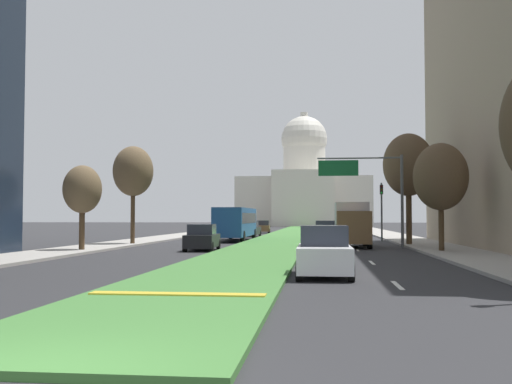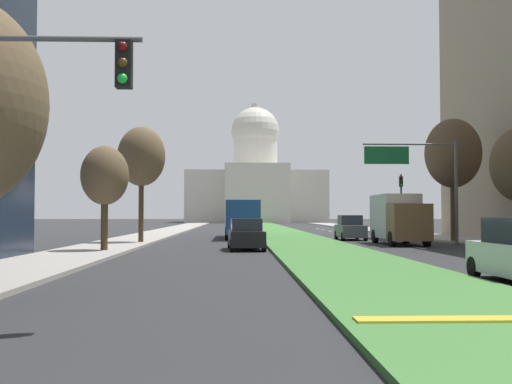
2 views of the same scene
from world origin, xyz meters
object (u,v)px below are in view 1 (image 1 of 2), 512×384
(street_tree_right_mid, at_px, (441,177))
(sedan_distant, at_px, (325,233))
(street_tree_left_mid, at_px, (82,190))
(box_truck_delivery, at_px, (352,224))
(sedan_very_far, at_px, (263,227))
(city_bus, at_px, (236,221))
(street_tree_left_far, at_px, (133,172))
(street_tree_right_far, at_px, (408,165))
(overhead_guide_sign, at_px, (369,181))
(sedan_lead_stopped, at_px, (324,253))
(sedan_midblock, at_px, (202,238))
(sedan_far_horizon, at_px, (250,229))
(traffic_light_far_right, at_px, (382,204))
(capitol_building, at_px, (304,191))

(street_tree_right_mid, bearing_deg, sedan_distant, 117.91)
(street_tree_left_mid, bearing_deg, box_truck_delivery, 24.26)
(sedan_distant, distance_m, sedan_very_far, 30.06)
(box_truck_delivery, bearing_deg, city_bus, 134.44)
(street_tree_left_far, bearing_deg, city_bus, 54.34)
(street_tree_right_far, bearing_deg, overhead_guide_sign, -137.43)
(sedan_lead_stopped, height_order, city_bus, city_bus)
(sedan_lead_stopped, distance_m, sedan_very_far, 57.07)
(sedan_lead_stopped, bearing_deg, street_tree_right_far, 74.37)
(overhead_guide_sign, bearing_deg, city_bus, 135.07)
(sedan_midblock, bearing_deg, box_truck_delivery, 28.82)
(sedan_midblock, bearing_deg, sedan_distant, 56.30)
(sedan_far_horizon, bearing_deg, sedan_lead_stopped, -79.60)
(traffic_light_far_right, bearing_deg, sedan_far_horizon, 141.31)
(sedan_distant, xyz_separation_m, sedan_far_horizon, (-8.07, 14.72, -0.05))
(sedan_distant, distance_m, sedan_far_horizon, 16.78)
(street_tree_left_mid, relative_size, sedan_distant, 1.25)
(capitol_building, height_order, sedan_far_horizon, capitol_building)
(traffic_light_far_right, distance_m, sedan_far_horizon, 16.98)
(capitol_building, xyz_separation_m, sedan_distant, (4.16, -91.83, -7.56))
(traffic_light_far_right, xyz_separation_m, sedan_midblock, (-13.02, -16.19, -2.52))
(overhead_guide_sign, relative_size, street_tree_left_far, 0.86)
(sedan_distant, relative_size, sedan_very_far, 1.02)
(sedan_midblock, xyz_separation_m, sedan_distant, (7.98, 11.97, 0.06))
(sedan_very_far, bearing_deg, street_tree_right_far, -67.21)
(capitol_building, xyz_separation_m, sedan_midblock, (-3.82, -103.80, -7.62))
(overhead_guide_sign, height_order, street_tree_left_far, street_tree_left_far)
(street_tree_right_far, xyz_separation_m, sedan_very_far, (-14.13, 33.62, -5.21))
(street_tree_left_far, bearing_deg, sedan_far_horizon, 72.21)
(overhead_guide_sign, relative_size, sedan_very_far, 1.55)
(capitol_building, xyz_separation_m, sedan_far_horizon, (-3.90, -77.12, -7.61))
(sedan_midblock, bearing_deg, city_bus, 90.15)
(sedan_midblock, xyz_separation_m, sedan_very_far, (-0.04, 40.94, -0.01))
(street_tree_left_far, bearing_deg, street_tree_left_mid, -93.16)
(sedan_midblock, height_order, sedan_distant, sedan_distant)
(overhead_guide_sign, bearing_deg, capitol_building, 94.12)
(traffic_light_far_right, xyz_separation_m, city_bus, (-13.06, -0.75, -1.54))
(overhead_guide_sign, relative_size, street_tree_left_mid, 1.21)
(street_tree_right_mid, relative_size, street_tree_right_far, 0.79)
(overhead_guide_sign, distance_m, sedan_very_far, 38.31)
(street_tree_right_mid, relative_size, box_truck_delivery, 1.04)
(street_tree_right_far, height_order, sedan_distant, street_tree_right_far)
(street_tree_right_far, distance_m, sedan_very_far, 36.84)
(overhead_guide_sign, xyz_separation_m, sedan_distant, (-2.99, 7.52, -3.81))
(sedan_far_horizon, xyz_separation_m, sedan_very_far, (0.05, 14.26, -0.02))
(city_bus, bearing_deg, sedan_lead_stopped, -76.04)
(street_tree_left_far, bearing_deg, traffic_light_far_right, 26.87)
(street_tree_left_far, relative_size, sedan_lead_stopped, 1.81)
(traffic_light_far_right, distance_m, city_bus, 13.17)
(street_tree_right_far, bearing_deg, sedan_lead_stopped, -105.63)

